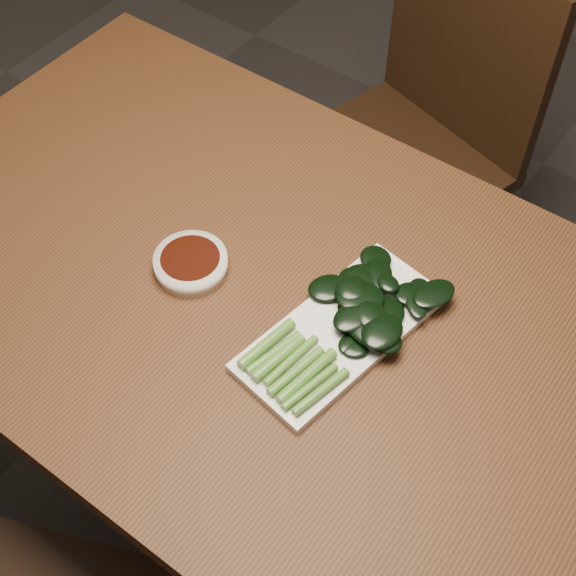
{
  "coord_description": "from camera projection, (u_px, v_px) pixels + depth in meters",
  "views": [
    {
      "loc": [
        0.43,
        -0.57,
        1.71
      ],
      "look_at": [
        -0.0,
        0.01,
        0.76
      ],
      "focal_mm": 50.0,
      "sensor_mm": 36.0,
      "label": 1
    }
  ],
  "objects": [
    {
      "name": "ground",
      "position": [
        284.0,
        499.0,
        1.79
      ],
      "size": [
        6.0,
        6.0,
        0.0
      ],
      "primitive_type": "plane",
      "color": "#322F2F",
      "rests_on": "ground"
    },
    {
      "name": "sauce_bowl",
      "position": [
        191.0,
        263.0,
        1.22
      ],
      "size": [
        0.11,
        0.11,
        0.03
      ],
      "color": "white",
      "rests_on": "table"
    },
    {
      "name": "serving_plate",
      "position": [
        341.0,
        332.0,
        1.15
      ],
      "size": [
        0.19,
        0.34,
        0.01
      ],
      "rotation": [
        0.0,
        0.0,
        -0.16
      ],
      "color": "white",
      "rests_on": "table"
    },
    {
      "name": "chair_far",
      "position": [
        415.0,
        135.0,
        1.81
      ],
      "size": [
        0.54,
        0.54,
        0.89
      ],
      "rotation": [
        0.0,
        0.0,
        -0.28
      ],
      "color": "black",
      "rests_on": "ground"
    },
    {
      "name": "table",
      "position": [
        283.0,
        326.0,
        1.26
      ],
      "size": [
        1.4,
        0.8,
        0.75
      ],
      "color": "#472814",
      "rests_on": "ground"
    },
    {
      "name": "gai_lan",
      "position": [
        356.0,
        315.0,
        1.15
      ],
      "size": [
        0.21,
        0.32,
        0.03
      ],
      "color": "#538C30",
      "rests_on": "serving_plate"
    }
  ]
}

